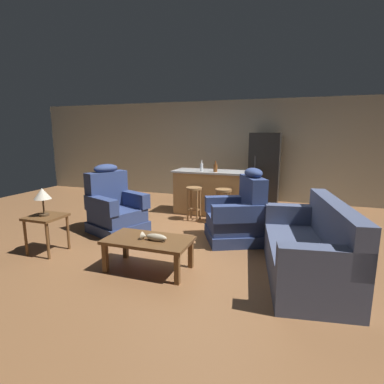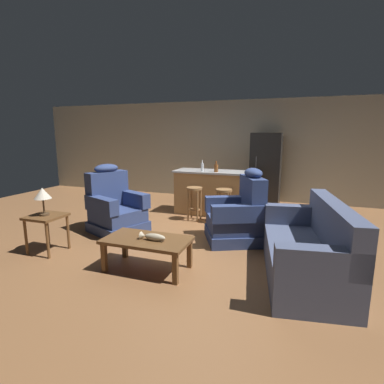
# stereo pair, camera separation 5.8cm
# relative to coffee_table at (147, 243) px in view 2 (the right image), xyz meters

# --- Properties ---
(ground_plane) EXTENTS (12.00, 12.00, 0.00)m
(ground_plane) POSITION_rel_coffee_table_xyz_m (0.09, 1.63, -0.36)
(ground_plane) COLOR brown
(back_wall) EXTENTS (12.00, 0.05, 2.60)m
(back_wall) POSITION_rel_coffee_table_xyz_m (0.09, 4.75, 0.94)
(back_wall) COLOR #B2B2A3
(back_wall) RESTS_ON ground_plane
(coffee_table) EXTENTS (1.10, 0.60, 0.42)m
(coffee_table) POSITION_rel_coffee_table_xyz_m (0.00, 0.00, 0.00)
(coffee_table) COLOR brown
(coffee_table) RESTS_ON ground_plane
(fish_figurine) EXTENTS (0.34, 0.10, 0.10)m
(fish_figurine) POSITION_rel_coffee_table_xyz_m (0.10, -0.03, 0.10)
(fish_figurine) COLOR #4C3823
(fish_figurine) RESTS_ON coffee_table
(couch) EXTENTS (1.13, 2.01, 0.94)m
(couch) POSITION_rel_coffee_table_xyz_m (1.95, 0.48, -0.02)
(couch) COLOR #4C5675
(couch) RESTS_ON ground_plane
(recliner_near_lamp) EXTENTS (1.10, 1.10, 1.20)m
(recliner_near_lamp) POSITION_rel_coffee_table_xyz_m (-1.32, 1.24, 0.06)
(recliner_near_lamp) COLOR navy
(recliner_near_lamp) RESTS_ON ground_plane
(recliner_near_island) EXTENTS (1.12, 1.12, 1.20)m
(recliner_near_island) POSITION_rel_coffee_table_xyz_m (0.89, 1.46, 0.06)
(recliner_near_island) COLOR navy
(recliner_near_island) RESTS_ON ground_plane
(end_table) EXTENTS (0.48, 0.48, 0.56)m
(end_table) POSITION_rel_coffee_table_xyz_m (-1.68, 0.04, 0.10)
(end_table) COLOR brown
(end_table) RESTS_ON ground_plane
(table_lamp) EXTENTS (0.24, 0.24, 0.41)m
(table_lamp) POSITION_rel_coffee_table_xyz_m (-1.70, 0.03, 0.50)
(table_lamp) COLOR #4C3823
(table_lamp) RESTS_ON end_table
(kitchen_island) EXTENTS (1.80, 0.70, 0.95)m
(kitchen_island) POSITION_rel_coffee_table_xyz_m (0.09, 2.98, 0.11)
(kitchen_island) COLOR #AD7F4C
(kitchen_island) RESTS_ON ground_plane
(bar_stool_left) EXTENTS (0.32, 0.32, 0.68)m
(bar_stool_left) POSITION_rel_coffee_table_xyz_m (-0.18, 2.35, 0.11)
(bar_stool_left) COLOR olive
(bar_stool_left) RESTS_ON ground_plane
(bar_stool_right) EXTENTS (0.32, 0.32, 0.68)m
(bar_stool_right) POSITION_rel_coffee_table_xyz_m (0.42, 2.35, 0.11)
(bar_stool_right) COLOR olive
(bar_stool_right) RESTS_ON ground_plane
(refrigerator) EXTENTS (0.70, 0.69, 1.76)m
(refrigerator) POSITION_rel_coffee_table_xyz_m (1.01, 4.18, 0.52)
(refrigerator) COLOR black
(refrigerator) RESTS_ON ground_plane
(bottle_tall_green) EXTENTS (0.09, 0.09, 0.23)m
(bottle_tall_green) POSITION_rel_coffee_table_xyz_m (0.14, 2.80, 0.67)
(bottle_tall_green) COLOR brown
(bottle_tall_green) RESTS_ON kitchen_island
(bottle_short_amber) EXTENTS (0.07, 0.07, 0.24)m
(bottle_short_amber) POSITION_rel_coffee_table_xyz_m (-0.17, 2.82, 0.68)
(bottle_short_amber) COLOR silver
(bottle_short_amber) RESTS_ON kitchen_island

